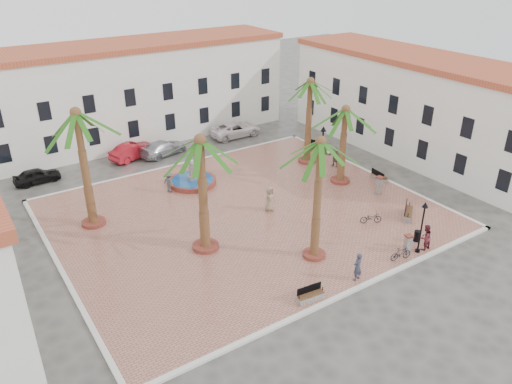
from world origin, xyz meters
TOP-DOWN VIEW (x-y plane):
  - ground at (0.00, 0.00)m, footprint 120.00×120.00m
  - plaza at (0.00, 0.00)m, footprint 26.00×22.00m
  - kerb_n at (0.00, 11.00)m, footprint 26.30×0.30m
  - kerb_s at (0.00, -11.00)m, footprint 26.30×0.30m
  - kerb_e at (13.00, 0.00)m, footprint 0.30×22.30m
  - kerb_w at (-13.00, 0.00)m, footprint 0.30×22.30m
  - building_north at (-0.00, 19.99)m, footprint 30.40×7.40m
  - building_east at (19.99, 2.00)m, footprint 7.40×26.40m
  - fountain at (-0.86, 6.60)m, footprint 3.87×3.87m
  - palm_nw at (-9.65, 4.53)m, footprint 5.34×5.34m
  - palm_sw at (-4.58, -2.53)m, footprint 5.54×5.54m
  - palm_s at (0.67, -7.11)m, footprint 4.71×4.71m
  - palm_e at (9.50, 0.24)m, footprint 5.15×5.15m
  - palm_ne at (9.84, 5.04)m, footprint 5.09×5.09m
  - bench_s at (-2.28, -10.38)m, footprint 1.67×0.67m
  - bench_se at (9.49, -6.95)m, footprint 1.89×1.64m
  - bench_e at (12.38, -1.34)m, footprint 0.67×1.69m
  - bench_ne at (12.38, 7.12)m, footprint 1.41×1.98m
  - lamppost_s at (6.47, -10.40)m, footprint 0.39×0.39m
  - lamppost_e at (9.02, 2.14)m, footprint 0.47×0.47m
  - bollard_se at (5.84, -10.06)m, footprint 0.54×0.54m
  - bollard_n at (0.93, 9.34)m, footprint 0.57×0.57m
  - bollard_e at (10.51, -3.07)m, footprint 0.61×0.61m
  - litter_bin at (7.42, -9.48)m, footprint 0.39×0.39m
  - cyclist_a at (1.15, -10.40)m, footprint 0.71×0.52m
  - bicycle_a at (6.64, -6.08)m, footprint 1.61×1.17m
  - cyclist_b at (7.05, -10.40)m, footprint 0.86×0.68m
  - bicycle_b at (4.86, -10.40)m, footprint 1.53×0.73m
  - pedestrian_fountain_a at (1.76, -0.65)m, footprint 1.02×0.74m
  - pedestrian_fountain_b at (-1.10, 4.40)m, footprint 1.04×0.70m
  - pedestrian_north at (-3.05, 6.26)m, footprint 1.00×1.26m
  - pedestrian_east at (11.26, 2.88)m, footprint 0.87×1.72m
  - car_black at (-11.32, 14.15)m, footprint 3.75×1.62m
  - car_red at (-2.69, 14.77)m, footprint 4.84×2.88m
  - car_silver at (-0.06, 14.09)m, footprint 5.06×3.08m
  - car_white at (8.18, 14.66)m, footprint 5.33×2.47m

SIDE VIEW (x-z plane):
  - ground at x=0.00m, z-range 0.00..0.00m
  - plaza at x=0.00m, z-range 0.00..0.15m
  - kerb_n at x=0.00m, z-range 0.00..0.16m
  - kerb_s at x=0.00m, z-range 0.00..0.16m
  - kerb_e at x=13.00m, z-range 0.00..0.16m
  - kerb_w at x=-13.00m, z-range 0.00..0.16m
  - bench_s at x=-2.28m, z-range -0.04..0.82m
  - bench_e at x=12.38m, z-range -0.04..0.83m
  - fountain at x=-0.86m, z-range -0.58..1.42m
  - bench_ne at x=12.38m, z-range -0.07..0.94m
  - bench_se at x=9.49m, z-range -0.07..0.95m
  - litter_bin at x=7.42m, z-range 0.15..0.91m
  - bicycle_a at x=6.64m, z-range 0.15..0.95m
  - bicycle_b at x=4.86m, z-range 0.15..1.03m
  - car_black at x=-11.32m, z-range 0.00..1.26m
  - car_silver at x=-0.06m, z-range 0.00..1.37m
  - car_white at x=8.18m, z-range 0.00..1.48m
  - car_red at x=-2.69m, z-range 0.00..1.51m
  - bollard_se at x=5.84m, z-range 0.17..1.43m
  - bollard_n at x=0.93m, z-range 0.17..1.48m
  - bollard_e at x=10.51m, z-range 0.18..1.60m
  - pedestrian_fountain_b at x=-1.10m, z-range 0.15..1.80m
  - pedestrian_north at x=-3.05m, z-range 0.15..1.85m
  - cyclist_b at x=7.05m, z-range 0.15..1.90m
  - pedestrian_east at x=11.26m, z-range 0.15..1.92m
  - cyclist_a at x=1.15m, z-range 0.15..1.94m
  - pedestrian_fountain_a at x=1.76m, z-range 0.15..2.07m
  - lamppost_s at x=6.47m, z-range 0.78..4.36m
  - lamppost_e at x=9.02m, z-range 0.92..5.27m
  - building_east at x=19.99m, z-range 0.02..9.02m
  - building_north at x=0.00m, z-range 0.02..9.52m
  - palm_e at x=9.50m, z-range 2.25..8.78m
  - palm_ne at x=9.84m, z-range 2.79..10.44m
  - palm_sw at x=-4.58m, z-range 2.77..10.55m
  - palm_s at x=0.67m, z-range 3.00..10.99m
  - palm_nw at x=-9.65m, z-range 3.11..11.57m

